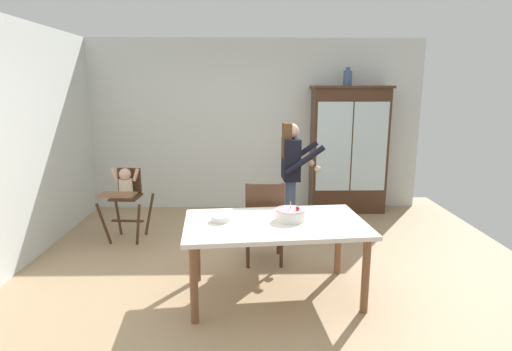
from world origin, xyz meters
name	(u,v)px	position (x,y,z in m)	size (l,w,h in m)	color
ground_plane	(259,278)	(0.00, 0.00, 0.00)	(6.24, 6.24, 0.00)	tan
wall_back	(255,126)	(0.00, 2.63, 1.35)	(5.32, 0.06, 2.70)	silver
china_cabinet	(348,150)	(1.47, 2.37, 1.00)	(1.21, 0.48, 1.98)	#422819
ceramic_vase	(348,78)	(1.41, 2.37, 2.10)	(0.13, 0.13, 0.27)	#3D567F
high_chair_with_toddler	(126,191)	(-1.68, 1.15, 0.65)	(0.62, 0.72, 0.95)	#422819
adult_person	(291,168)	(0.44, 1.06, 0.97)	(0.51, 0.49, 1.53)	#3D4C6B
dining_table	(275,231)	(0.14, -0.35, 0.65)	(1.75, 1.11, 0.74)	silver
birthday_cake	(290,215)	(0.29, -0.31, 0.79)	(0.28, 0.28, 0.19)	white
serving_bowl	(221,218)	(-0.36, -0.32, 0.77)	(0.18, 0.18, 0.06)	silver
dining_chair_far_side	(264,217)	(0.07, 0.34, 0.56)	(0.45, 0.45, 0.96)	#422819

